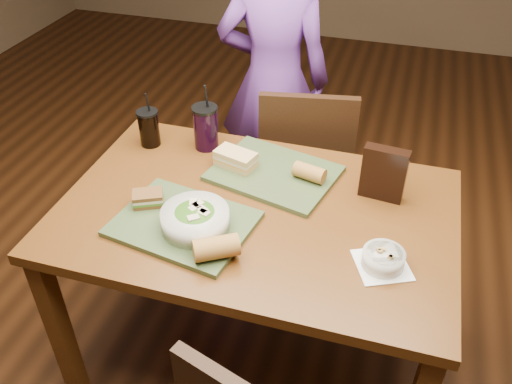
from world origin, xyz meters
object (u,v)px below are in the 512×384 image
at_px(salad_bowl, 195,218).
at_px(sandwich_far, 236,159).
at_px(tray_far, 274,173).
at_px(cup_berry, 206,127).
at_px(tray_near, 183,224).
at_px(soup_bowl, 383,259).
at_px(cup_cola, 149,128).
at_px(dining_table, 256,229).
at_px(baguette_far, 309,173).
at_px(chip_bag, 384,174).
at_px(diner, 274,81).
at_px(sandwich_near, 148,198).
at_px(baguette_near, 216,248).
at_px(chair_far, 309,168).

bearing_deg(salad_bowl, sandwich_far, 88.06).
xyz_separation_m(tray_far, cup_berry, (-0.30, 0.11, 0.08)).
bearing_deg(tray_near, salad_bowl, -14.94).
relative_size(soup_bowl, cup_cola, 0.89).
height_order(dining_table, baguette_far, baguette_far).
relative_size(soup_bowl, chip_bag, 1.04).
xyz_separation_m(dining_table, diner, (-0.20, 0.97, 0.08)).
distance_m(sandwich_far, cup_cola, 0.38).
bearing_deg(baguette_far, sandwich_far, 178.89).
height_order(soup_bowl, sandwich_far, sandwich_far).
bearing_deg(chip_bag, sandwich_near, -152.59).
bearing_deg(dining_table, diner, 101.82).
height_order(soup_bowl, chip_bag, chip_bag).
distance_m(tray_near, tray_far, 0.40).
xyz_separation_m(soup_bowl, cup_cola, (-0.94, 0.41, 0.04)).
distance_m(salad_bowl, sandwich_near, 0.20).
bearing_deg(cup_cola, tray_far, -7.36).
distance_m(tray_near, baguette_near, 0.20).
bearing_deg(baguette_far, diner, 113.58).
relative_size(chair_far, soup_bowl, 4.58).
height_order(diner, baguette_far, diner).
xyz_separation_m(tray_far, cup_cola, (-0.52, 0.07, 0.06)).
bearing_deg(tray_far, sandwich_near, -139.27).
bearing_deg(tray_far, cup_berry, 159.65).
relative_size(chair_far, sandwich_far, 5.63).
distance_m(chair_far, tray_near, 0.86).
height_order(diner, baguette_near, diner).
relative_size(chair_far, tray_near, 2.17).
bearing_deg(cup_cola, salad_bowl, -49.99).
xyz_separation_m(diner, sandwich_far, (0.07, -0.77, 0.06)).
bearing_deg(soup_bowl, sandwich_far, 148.67).
distance_m(chair_far, salad_bowl, 0.87).
xyz_separation_m(diner, tray_far, (0.21, -0.77, 0.02)).
height_order(tray_far, sandwich_near, sandwich_near).
bearing_deg(baguette_near, cup_berry, 113.57).
bearing_deg(chip_bag, baguette_near, -127.28).
height_order(tray_near, baguette_near, baguette_near).
bearing_deg(sandwich_far, soup_bowl, -31.33).
distance_m(tray_far, salad_bowl, 0.40).
bearing_deg(chair_far, sandwich_near, -118.51).
relative_size(salad_bowl, soup_bowl, 1.07).
bearing_deg(chip_bag, sandwich_far, -175.13).
xyz_separation_m(salad_bowl, chip_bag, (0.53, 0.35, 0.04)).
xyz_separation_m(baguette_far, chip_bag, (0.25, -0.01, 0.05)).
height_order(sandwich_far, cup_cola, cup_cola).
distance_m(baguette_far, cup_cola, 0.65).
distance_m(sandwich_near, cup_berry, 0.42).
distance_m(tray_near, baguette_far, 0.48).
bearing_deg(baguette_far, cup_cola, 173.21).
distance_m(chair_far, diner, 0.48).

